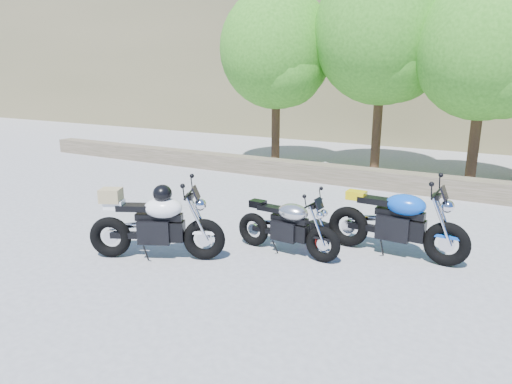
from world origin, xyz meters
TOP-DOWN VIEW (x-y plane):
  - ground at (0.00, 0.00)m, footprint 90.00×90.00m
  - stone_wall at (0.00, 5.50)m, footprint 22.00×0.55m
  - hillside at (3.00, 28.00)m, footprint 80.00×30.00m
  - tree_decid_left at (-2.39, 7.14)m, footprint 3.67×3.67m
  - tree_decid_mid at (0.91, 7.54)m, footprint 4.08×4.08m
  - tree_decid_right at (3.71, 6.94)m, footprint 3.54×3.54m
  - silver_bike at (1.31, 0.11)m, footprint 1.97×0.62m
  - white_bike at (-0.51, -1.14)m, footprint 2.14×1.15m
  - blue_bike at (2.94, 0.92)m, footprint 2.38×0.76m
  - backpack at (1.61, 0.74)m, footprint 0.38×0.36m

SIDE VIEW (x-z plane):
  - ground at x=0.00m, z-range 0.00..0.00m
  - backpack at x=1.61m, z-range -0.01..0.42m
  - stone_wall at x=0.00m, z-range 0.00..0.50m
  - silver_bike at x=1.31m, z-range -0.01..0.98m
  - blue_bike at x=2.94m, z-range -0.02..1.18m
  - white_bike at x=-0.51m, z-range -0.01..1.26m
  - tree_decid_right at x=3.71m, z-range 0.79..6.20m
  - tree_decid_left at x=-2.39m, z-range 0.83..6.44m
  - tree_decid_mid at x=0.91m, z-range 0.92..7.16m
  - hillside at x=3.00m, z-range 0.00..15.00m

